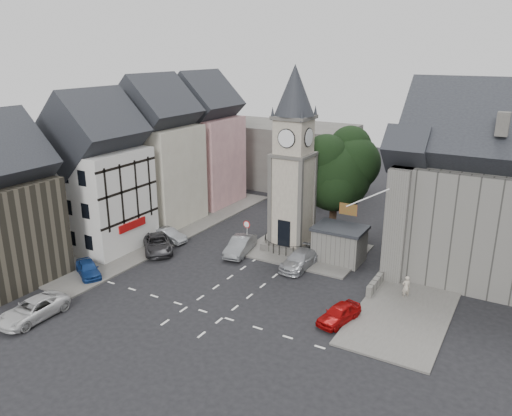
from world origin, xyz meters
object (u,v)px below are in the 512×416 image
Objects in this scene: car_east_red at (339,314)px; pedestrian at (406,287)px; clock_tower at (293,161)px; stone_shelter at (339,244)px; car_west_blue at (88,269)px.

pedestrian is (3.00, 5.63, 0.25)m from car_east_red.
clock_tower is 3.78× the size of stone_shelter.
stone_shelter is at bearing -21.40° from car_west_blue.
clock_tower is 14.31m from pedestrian.
pedestrian is at bearing -21.31° from clock_tower.
clock_tower reaches higher than stone_shelter.
stone_shelter is at bearing -71.30° from pedestrian.
car_west_blue reaches higher than car_east_red.
car_east_red is (3.70, -9.62, -0.93)m from stone_shelter.
stone_shelter is 2.46× the size of pedestrian.
car_west_blue is (-11.50, -13.45, -7.49)m from clock_tower.
car_east_red is 6.38m from pedestrian.
clock_tower reaches higher than car_west_blue.
clock_tower is 4.46× the size of car_east_red.
stone_shelter is 10.35m from car_east_red.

